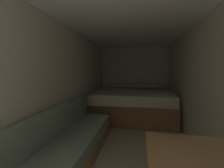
# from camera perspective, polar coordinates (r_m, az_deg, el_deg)

# --- Properties ---
(ground_plane) EXTENTS (7.44, 7.44, 0.00)m
(ground_plane) POSITION_cam_1_polar(r_m,az_deg,el_deg) (2.86, 5.77, -22.31)
(ground_plane) COLOR beige
(wall_back) EXTENTS (2.31, 0.05, 2.10)m
(wall_back) POSITION_cam_1_polar(r_m,az_deg,el_deg) (5.29, 8.23, 2.12)
(wall_back) COLOR beige
(wall_back) RESTS_ON ground
(wall_left) EXTENTS (0.05, 5.44, 2.10)m
(wall_left) POSITION_cam_1_polar(r_m,az_deg,el_deg) (2.87, -17.13, -0.42)
(wall_left) COLOR beige
(wall_left) RESTS_ON ground
(wall_right) EXTENTS (0.05, 5.44, 2.10)m
(wall_right) POSITION_cam_1_polar(r_m,az_deg,el_deg) (2.71, 30.47, -1.18)
(wall_right) COLOR beige
(wall_right) RESTS_ON ground
(ceiling_slab) EXTENTS (2.31, 5.44, 0.05)m
(ceiling_slab) POSITION_cam_1_polar(r_m,az_deg,el_deg) (2.67, 6.20, 22.77)
(ceiling_slab) COLOR white
(ceiling_slab) RESTS_ON wall_left
(bed) EXTENTS (2.09, 1.81, 0.89)m
(bed) POSITION_cam_1_polar(r_m,az_deg,el_deg) (4.42, 7.66, -7.23)
(bed) COLOR olive
(bed) RESTS_ON ground
(sofa_left) EXTENTS (0.66, 2.89, 0.76)m
(sofa_left) POSITION_cam_1_polar(r_m,az_deg,el_deg) (2.27, -18.51, -23.25)
(sofa_left) COLOR #9E7247
(sofa_left) RESTS_ON ground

